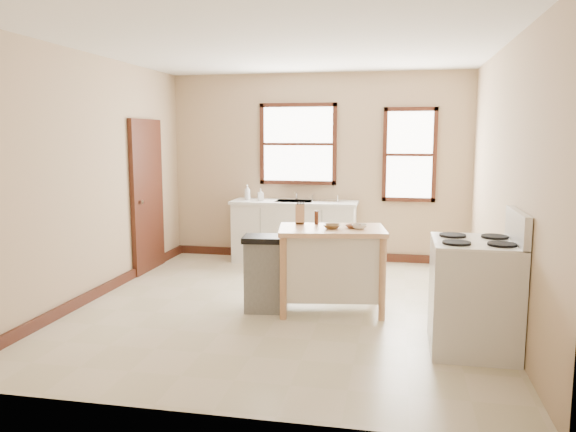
% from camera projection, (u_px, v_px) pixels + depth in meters
% --- Properties ---
extents(floor, '(5.00, 5.00, 0.00)m').
position_uv_depth(floor, '(285.00, 306.00, 6.23)').
color(floor, beige).
rests_on(floor, ground).
extents(ceiling, '(5.00, 5.00, 0.00)m').
position_uv_depth(ceiling, '(285.00, 46.00, 5.84)').
color(ceiling, white).
rests_on(ceiling, ground).
extents(wall_back, '(4.50, 0.04, 2.80)m').
position_uv_depth(wall_back, '(318.00, 168.00, 8.46)').
color(wall_back, tan).
rests_on(wall_back, ground).
extents(wall_left, '(0.04, 5.00, 2.80)m').
position_uv_depth(wall_left, '(94.00, 177.00, 6.47)').
color(wall_left, tan).
rests_on(wall_left, ground).
extents(wall_right, '(0.04, 5.00, 2.80)m').
position_uv_depth(wall_right, '(505.00, 184.00, 5.60)').
color(wall_right, tan).
rests_on(wall_right, ground).
extents(window_main, '(1.17, 0.06, 1.22)m').
position_uv_depth(window_main, '(298.00, 144.00, 8.45)').
color(window_main, '#3A1D10').
rests_on(window_main, wall_back).
extents(window_side, '(0.77, 0.06, 1.37)m').
position_uv_depth(window_side, '(410.00, 155.00, 8.15)').
color(window_side, '#3A1D10').
rests_on(window_side, wall_back).
extents(door_left, '(0.06, 0.90, 2.10)m').
position_uv_depth(door_left, '(147.00, 196.00, 7.77)').
color(door_left, '#3A1D10').
rests_on(door_left, ground).
extents(baseboard_back, '(4.50, 0.04, 0.12)m').
position_uv_depth(baseboard_back, '(317.00, 255.00, 8.62)').
color(baseboard_back, '#3A1D10').
rests_on(baseboard_back, ground).
extents(baseboard_left, '(0.04, 5.00, 0.12)m').
position_uv_depth(baseboard_left, '(102.00, 290.00, 6.65)').
color(baseboard_left, '#3A1D10').
rests_on(baseboard_left, ground).
extents(sink_counter, '(1.86, 0.62, 0.92)m').
position_uv_depth(sink_counter, '(294.00, 231.00, 8.36)').
color(sink_counter, silver).
rests_on(sink_counter, ground).
extents(faucet, '(0.03, 0.03, 0.22)m').
position_uv_depth(faucet, '(297.00, 192.00, 8.46)').
color(faucet, silver).
rests_on(faucet, sink_counter).
extents(soap_bottle_a, '(0.10, 0.10, 0.23)m').
position_uv_depth(soap_bottle_a, '(247.00, 192.00, 8.40)').
color(soap_bottle_a, '#B2B2B2').
rests_on(soap_bottle_a, sink_counter).
extents(soap_bottle_b, '(0.11, 0.11, 0.18)m').
position_uv_depth(soap_bottle_b, '(261.00, 195.00, 8.33)').
color(soap_bottle_b, '#B2B2B2').
rests_on(soap_bottle_b, sink_counter).
extents(dish_rack, '(0.47, 0.42, 0.10)m').
position_uv_depth(dish_rack, '(326.00, 198.00, 8.20)').
color(dish_rack, silver).
rests_on(dish_rack, sink_counter).
extents(kitchen_island, '(1.21, 0.88, 0.91)m').
position_uv_depth(kitchen_island, '(331.00, 270.00, 6.01)').
color(kitchen_island, tan).
rests_on(kitchen_island, ground).
extents(knife_block, '(0.12, 0.12, 0.20)m').
position_uv_depth(knife_block, '(300.00, 215.00, 6.19)').
color(knife_block, '#DFC075').
rests_on(knife_block, kitchen_island).
extents(pepper_grinder, '(0.06, 0.06, 0.15)m').
position_uv_depth(pepper_grinder, '(317.00, 218.00, 6.16)').
color(pepper_grinder, '#401F11').
rests_on(pepper_grinder, kitchen_island).
extents(bowl_a, '(0.20, 0.20, 0.05)m').
position_uv_depth(bowl_a, '(332.00, 226.00, 5.89)').
color(bowl_a, brown).
rests_on(bowl_a, kitchen_island).
extents(bowl_b, '(0.21, 0.21, 0.04)m').
position_uv_depth(bowl_b, '(353.00, 226.00, 5.92)').
color(bowl_b, brown).
rests_on(bowl_b, kitchen_island).
extents(bowl_c, '(0.17, 0.17, 0.05)m').
position_uv_depth(bowl_c, '(359.00, 227.00, 5.87)').
color(bowl_c, white).
rests_on(bowl_c, kitchen_island).
extents(trash_bin, '(0.46, 0.40, 0.82)m').
position_uv_depth(trash_bin, '(263.00, 273.00, 6.02)').
color(trash_bin, slate).
rests_on(trash_bin, ground).
extents(gas_stove, '(0.78, 0.80, 1.25)m').
position_uv_depth(gas_stove, '(474.00, 281.00, 4.90)').
color(gas_stove, silver).
rests_on(gas_stove, ground).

